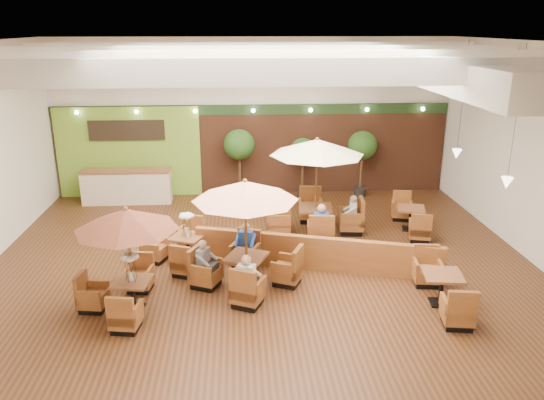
{
  "coord_description": "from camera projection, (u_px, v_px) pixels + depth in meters",
  "views": [
    {
      "loc": [
        -0.59,
        -12.68,
        5.88
      ],
      "look_at": [
        0.3,
        0.5,
        1.5
      ],
      "focal_mm": 35.0,
      "sensor_mm": 36.0,
      "label": 1
    }
  ],
  "objects": [
    {
      "name": "diner_1",
      "position": [
        245.0,
        241.0,
        13.27
      ],
      "size": [
        0.4,
        0.36,
        0.73
      ],
      "rotation": [
        0.0,
        0.0,
        2.84
      ],
      "color": "#2852AE",
      "rests_on": "ground"
    },
    {
      "name": "topiary_2",
      "position": [
        362.0,
        148.0,
        18.6
      ],
      "size": [
        1.02,
        1.02,
        2.36
      ],
      "color": "black",
      "rests_on": "ground"
    },
    {
      "name": "table_4",
      "position": [
        441.0,
        289.0,
        11.64
      ],
      "size": [
        0.93,
        2.52,
        0.92
      ],
      "rotation": [
        0.0,
        0.0,
        -0.14
      ],
      "color": "brown",
      "rests_on": "ground"
    },
    {
      "name": "service_counter",
      "position": [
        127.0,
        186.0,
        18.26
      ],
      "size": [
        3.0,
        0.75,
        1.18
      ],
      "color": "beige",
      "rests_on": "ground"
    },
    {
      "name": "topiary_1",
      "position": [
        303.0,
        154.0,
        18.52
      ],
      "size": [
        0.92,
        0.92,
        2.14
      ],
      "color": "black",
      "rests_on": "ground"
    },
    {
      "name": "booth_divider",
      "position": [
        315.0,
        253.0,
        13.29
      ],
      "size": [
        6.06,
        1.95,
        0.87
      ],
      "primitive_type": "cube",
      "rotation": [
        0.0,
        0.0,
        -0.29
      ],
      "color": "brown",
      "rests_on": "ground"
    },
    {
      "name": "table_3",
      "position": [
        179.0,
        245.0,
        13.77
      ],
      "size": [
        1.73,
        2.46,
        1.46
      ],
      "rotation": [
        0.0,
        0.0,
        -0.37
      ],
      "color": "brown",
      "rests_on": "ground"
    },
    {
      "name": "diner_4",
      "position": [
        351.0,
        210.0,
        15.51
      ],
      "size": [
        0.33,
        0.38,
        0.72
      ],
      "rotation": [
        0.0,
        0.0,
        1.38
      ],
      "color": "white",
      "rests_on": "ground"
    },
    {
      "name": "diner_3",
      "position": [
        321.0,
        222.0,
        14.42
      ],
      "size": [
        0.44,
        0.37,
        0.85
      ],
      "rotation": [
        0.0,
        0.0,
        -0.13
      ],
      "color": "#2852AE",
      "rests_on": "ground"
    },
    {
      "name": "table_2",
      "position": [
        317.0,
        170.0,
        15.06
      ],
      "size": [
        2.89,
        2.89,
        2.9
      ],
      "rotation": [
        0.0,
        0.0,
        -0.11
      ],
      "color": "brown",
      "rests_on": "ground"
    },
    {
      "name": "table_1",
      "position": [
        246.0,
        214.0,
        12.02
      ],
      "size": [
        2.75,
        2.75,
        2.63
      ],
      "rotation": [
        0.0,
        0.0,
        -0.43
      ],
      "color": "brown",
      "rests_on": "ground"
    },
    {
      "name": "room",
      "position": [
        268.0,
        115.0,
        13.92
      ],
      "size": [
        14.04,
        14.0,
        5.52
      ],
      "color": "#381E0F",
      "rests_on": "ground"
    },
    {
      "name": "topiary_0",
      "position": [
        239.0,
        147.0,
        18.3
      ],
      "size": [
        1.07,
        1.07,
        2.48
      ],
      "color": "black",
      "rests_on": "ground"
    },
    {
      "name": "table_0",
      "position": [
        125.0,
        237.0,
        11.02
      ],
      "size": [
        2.26,
        2.35,
        2.35
      ],
      "rotation": [
        0.0,
        0.0,
        -0.16
      ],
      "color": "brown",
      "rests_on": "ground"
    },
    {
      "name": "diner_2",
      "position": [
        205.0,
        258.0,
        12.3
      ],
      "size": [
        0.38,
        0.39,
        0.71
      ],
      "rotation": [
        0.0,
        0.0,
        4.28
      ],
      "color": "slate",
      "rests_on": "ground"
    },
    {
      "name": "diner_0",
      "position": [
        247.0,
        275.0,
        11.44
      ],
      "size": [
        0.43,
        0.39,
        0.77
      ],
      "rotation": [
        0.0,
        0.0,
        -0.36
      ],
      "color": "white",
      "rests_on": "ground"
    },
    {
      "name": "table_5",
      "position": [
        410.0,
        219.0,
        15.89
      ],
      "size": [
        0.97,
        2.47,
        0.88
      ],
      "rotation": [
        0.0,
        0.0,
        -0.26
      ],
      "color": "brown",
      "rests_on": "ground"
    }
  ]
}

